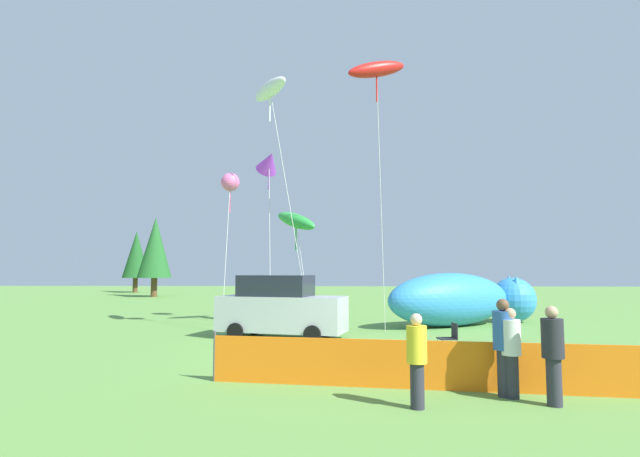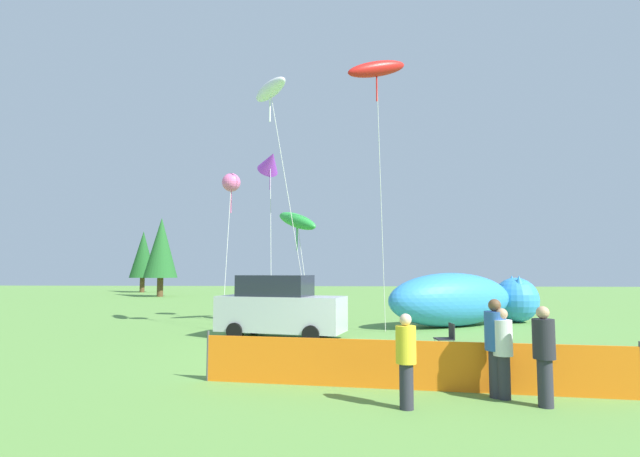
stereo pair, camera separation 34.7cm
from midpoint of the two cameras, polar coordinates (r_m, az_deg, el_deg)
name	(u,v)px [view 2 (the right image)]	position (r m, az deg, el deg)	size (l,w,h in m)	color
ground_plane	(332,357)	(13.98, 2.09, -14.47)	(120.00, 120.00, 0.00)	#609342
parked_car	(280,308)	(17.62, -4.06, -9.00)	(4.65, 2.59, 2.18)	#B7BCC1
folding_chair	(447,336)	(14.43, 15.02, -11.81)	(0.53, 0.52, 0.90)	black
inflatable_cat	(464,301)	(22.32, 16.59, -7.98)	(7.52, 5.49, 2.24)	#338CD8
safety_fence	(407,365)	(10.40, 10.90, -15.07)	(8.40, 1.12, 1.05)	orange
spectator_in_blue_shirt	(406,357)	(8.95, 10.93, -14.19)	(0.35, 0.35, 1.61)	#2D2D38
spectator_in_red_shirt	(496,343)	(10.15, 20.38, -12.21)	(0.39, 0.39, 1.81)	#2D2D38
spectator_in_yellow_shirt	(503,349)	(10.09, 21.11, -12.75)	(0.36, 0.36, 1.65)	#2D2D38
spectator_in_green_shirt	(544,352)	(9.79, 25.19, -12.63)	(0.38, 0.38, 1.72)	#2D2D38
kite_purple_delta	(270,162)	(23.23, -5.26, 7.53)	(1.55, 2.88, 8.02)	silver
kite_red_lizard	(377,70)	(20.64, 6.99, 17.56)	(2.65, 1.60, 10.89)	silver
kite_pink_octopus	(231,183)	(21.47, -9.65, 5.14)	(0.78, 1.83, 6.45)	silver
kite_green_fish	(297,221)	(21.79, -2.18, 0.86)	(2.18, 2.15, 5.18)	silver
kite_white_ghost	(270,91)	(20.73, -5.22, 15.42)	(2.71, 2.56, 9.90)	silver
horizon_tree_east	(143,255)	(56.69, -19.40, -2.84)	(2.73, 2.73, 6.52)	brown
horizon_tree_west	(161,248)	(46.90, -17.50, -2.14)	(2.96, 2.96, 7.06)	brown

